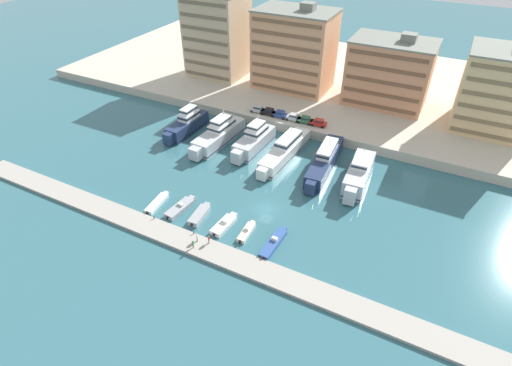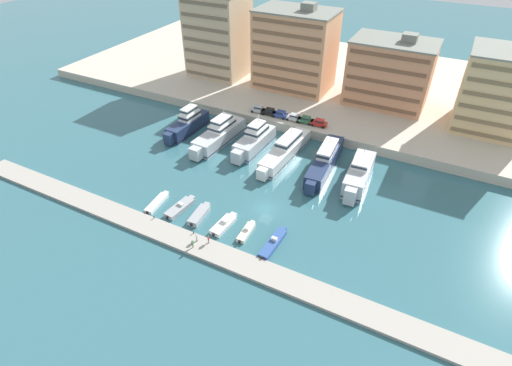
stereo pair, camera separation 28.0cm
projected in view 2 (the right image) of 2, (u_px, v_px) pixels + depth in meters
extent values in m
plane|color=#336670|center=(266.00, 209.00, 76.93)|extent=(400.00, 400.00, 0.00)
cube|color=beige|center=(358.00, 86.00, 121.87)|extent=(180.00, 70.00, 2.35)
cube|color=#A8A399|center=(228.00, 258.00, 66.50)|extent=(120.00, 4.55, 0.53)
cube|color=navy|center=(188.00, 126.00, 100.33)|extent=(4.24, 13.38, 3.35)
cube|color=navy|center=(169.00, 138.00, 95.09)|extent=(2.11, 1.93, 2.85)
cube|color=black|center=(189.00, 130.00, 100.98)|extent=(4.28, 13.51, 0.24)
cube|color=white|center=(190.00, 115.00, 99.53)|extent=(3.11, 5.67, 1.65)
cube|color=#233342|center=(190.00, 115.00, 99.43)|extent=(3.15, 5.73, 0.59)
cube|color=white|center=(189.00, 110.00, 98.65)|extent=(2.43, 4.42, 1.32)
cube|color=#233342|center=(189.00, 109.00, 98.57)|extent=(2.46, 4.47, 0.48)
cylinder|color=silver|center=(190.00, 103.00, 98.30)|extent=(0.16, 0.16, 1.80)
cube|color=navy|center=(205.00, 117.00, 105.71)|extent=(3.18, 1.03, 0.20)
cube|color=silver|center=(220.00, 136.00, 96.32)|extent=(5.58, 16.64, 3.32)
cube|color=silver|center=(196.00, 153.00, 89.90)|extent=(2.67, 2.45, 2.82)
cube|color=#192347|center=(220.00, 140.00, 96.96)|extent=(5.64, 16.80, 0.24)
cube|color=white|center=(222.00, 125.00, 95.75)|extent=(4.00, 7.09, 1.42)
cube|color=#233342|center=(222.00, 124.00, 95.66)|extent=(4.05, 7.16, 0.51)
cube|color=white|center=(222.00, 120.00, 94.95)|extent=(3.12, 5.53, 1.27)
cube|color=#233342|center=(222.00, 119.00, 94.87)|extent=(3.16, 5.58, 0.46)
cylinder|color=silver|center=(224.00, 112.00, 94.74)|extent=(0.16, 0.16, 1.80)
cube|color=silver|center=(239.00, 124.00, 102.72)|extent=(3.97, 1.13, 0.20)
cube|color=silver|center=(255.00, 142.00, 93.87)|extent=(5.04, 13.24, 3.44)
cube|color=silver|center=(238.00, 157.00, 88.59)|extent=(2.54, 2.33, 2.93)
cube|color=#334C7F|center=(255.00, 146.00, 94.54)|extent=(5.09, 13.37, 0.24)
cube|color=white|center=(257.00, 131.00, 93.04)|extent=(3.72, 5.63, 1.60)
cube|color=#233342|center=(257.00, 130.00, 92.95)|extent=(3.76, 5.69, 0.58)
cube|color=white|center=(257.00, 125.00, 92.21)|extent=(2.90, 4.39, 1.20)
cube|color=#233342|center=(257.00, 125.00, 92.14)|extent=(2.93, 4.44, 0.43)
cylinder|color=silver|center=(259.00, 118.00, 91.88)|extent=(0.16, 0.16, 1.80)
cube|color=silver|center=(269.00, 132.00, 99.18)|extent=(3.82, 1.07, 0.20)
cube|color=white|center=(285.00, 151.00, 91.02)|extent=(4.99, 19.21, 2.94)
cube|color=white|center=(263.00, 174.00, 83.84)|extent=(2.23, 2.05, 2.50)
cube|color=black|center=(285.00, 155.00, 91.59)|extent=(5.04, 19.40, 0.24)
cube|color=white|center=(289.00, 140.00, 90.60)|extent=(3.48, 8.15, 1.76)
cube|color=#233342|center=(289.00, 139.00, 90.50)|extent=(3.52, 8.23, 0.63)
cylinder|color=silver|center=(292.00, 131.00, 90.37)|extent=(0.16, 0.16, 1.80)
cube|color=white|center=(304.00, 135.00, 98.28)|extent=(3.32, 1.10, 0.20)
cube|color=navy|center=(325.00, 162.00, 87.34)|extent=(4.80, 19.22, 3.19)
cube|color=navy|center=(311.00, 188.00, 79.70)|extent=(2.11, 1.94, 2.72)
cube|color=#192347|center=(324.00, 166.00, 87.96)|extent=(4.85, 19.41, 0.24)
cube|color=white|center=(328.00, 149.00, 86.92)|extent=(3.32, 8.15, 1.70)
cube|color=#233342|center=(328.00, 148.00, 86.82)|extent=(3.36, 8.23, 0.61)
cylinder|color=silver|center=(330.00, 140.00, 86.76)|extent=(0.16, 0.16, 1.80)
cube|color=navy|center=(336.00, 143.00, 95.08)|extent=(3.14, 1.09, 0.20)
cube|color=silver|center=(359.00, 174.00, 82.86)|extent=(4.92, 14.23, 3.92)
cube|color=silver|center=(350.00, 196.00, 76.99)|extent=(2.37, 2.18, 3.33)
cube|color=#192347|center=(358.00, 179.00, 83.62)|extent=(4.97, 14.37, 0.24)
cube|color=white|center=(362.00, 161.00, 82.04)|extent=(3.54, 6.06, 1.42)
cube|color=#233342|center=(362.00, 161.00, 81.95)|extent=(3.59, 6.12, 0.51)
cylinder|color=silver|center=(364.00, 152.00, 81.72)|extent=(0.16, 0.16, 1.80)
cube|color=silver|center=(366.00, 160.00, 88.86)|extent=(3.54, 1.10, 0.20)
cube|color=white|center=(157.00, 203.00, 77.84)|extent=(2.20, 6.19, 0.77)
cube|color=white|center=(166.00, 193.00, 80.34)|extent=(0.96, 0.82, 0.65)
cube|color=black|center=(147.00, 213.00, 75.36)|extent=(0.39, 0.31, 0.60)
cube|color=#9EA3A8|center=(179.00, 208.00, 76.47)|extent=(2.84, 6.54, 0.95)
cube|color=#9EA3A8|center=(192.00, 198.00, 78.88)|extent=(1.29, 1.10, 0.81)
cube|color=silver|center=(181.00, 204.00, 76.37)|extent=(1.25, 0.72, 0.43)
cube|color=#283847|center=(182.00, 203.00, 76.52)|extent=(1.09, 0.20, 0.26)
cube|color=black|center=(167.00, 217.00, 74.13)|extent=(0.39, 0.32, 0.60)
cube|color=#9EA3A8|center=(199.00, 215.00, 74.74)|extent=(2.50, 5.70, 1.05)
cube|color=#9EA3A8|center=(207.00, 205.00, 77.10)|extent=(1.17, 0.99, 0.90)
cube|color=black|center=(191.00, 225.00, 72.46)|extent=(0.38, 0.31, 0.60)
cube|color=white|center=(223.00, 225.00, 72.66)|extent=(2.60, 5.73, 0.87)
cube|color=white|center=(233.00, 215.00, 74.85)|extent=(1.26, 1.07, 0.74)
cube|color=silver|center=(224.00, 221.00, 72.53)|extent=(1.24, 0.69, 0.51)
cube|color=#283847|center=(225.00, 220.00, 72.68)|extent=(1.09, 0.16, 0.31)
cube|color=black|center=(213.00, 234.00, 70.54)|extent=(0.38, 0.31, 0.60)
cube|color=beige|center=(246.00, 232.00, 71.24)|extent=(1.77, 5.05, 0.76)
cube|color=beige|center=(252.00, 223.00, 73.28)|extent=(0.86, 0.72, 0.64)
cube|color=silver|center=(247.00, 229.00, 71.14)|extent=(0.86, 0.64, 0.49)
cube|color=#283847|center=(247.00, 227.00, 71.30)|extent=(0.75, 0.12, 0.30)
cube|color=black|center=(239.00, 242.00, 69.20)|extent=(0.37, 0.30, 0.60)
cube|color=#33569E|center=(273.00, 244.00, 68.86)|extent=(2.07, 7.57, 0.91)
cube|color=#33569E|center=(283.00, 229.00, 71.74)|extent=(1.02, 0.85, 0.77)
cube|color=silver|center=(274.00, 239.00, 68.81)|extent=(1.02, 0.63, 0.55)
cube|color=#283847|center=(275.00, 237.00, 68.96)|extent=(0.91, 0.11, 0.33)
cube|color=black|center=(262.00, 258.00, 66.02)|extent=(0.37, 0.29, 0.60)
cube|color=#B7BCC1|center=(258.00, 110.00, 104.43)|extent=(4.17, 1.88, 0.80)
cube|color=#B7BCC1|center=(259.00, 107.00, 103.93)|extent=(2.17, 1.65, 0.68)
cube|color=#1E2833|center=(259.00, 107.00, 103.93)|extent=(2.12, 1.66, 0.37)
cylinder|color=black|center=(252.00, 111.00, 104.50)|extent=(0.65, 0.25, 0.64)
cylinder|color=black|center=(255.00, 109.00, 105.74)|extent=(0.65, 0.25, 0.64)
cylinder|color=black|center=(261.00, 113.00, 103.59)|extent=(0.65, 0.25, 0.64)
cylinder|color=black|center=(264.00, 111.00, 104.83)|extent=(0.65, 0.25, 0.64)
cube|color=black|center=(269.00, 112.00, 103.24)|extent=(4.15, 1.83, 0.80)
cube|color=black|center=(270.00, 110.00, 102.74)|extent=(2.15, 1.63, 0.68)
cube|color=#1E2833|center=(270.00, 110.00, 102.74)|extent=(2.11, 1.64, 0.37)
cylinder|color=black|center=(263.00, 114.00, 103.32)|extent=(0.65, 0.24, 0.64)
cylinder|color=black|center=(266.00, 111.00, 104.56)|extent=(0.65, 0.24, 0.64)
cylinder|color=black|center=(273.00, 116.00, 102.39)|extent=(0.65, 0.24, 0.64)
cylinder|color=black|center=(275.00, 113.00, 103.62)|extent=(0.65, 0.24, 0.64)
cube|color=#28428E|center=(280.00, 115.00, 102.13)|extent=(4.11, 1.72, 0.80)
cube|color=#28428E|center=(281.00, 112.00, 101.63)|extent=(2.11, 1.57, 0.68)
cube|color=#1E2833|center=(281.00, 112.00, 101.63)|extent=(2.06, 1.58, 0.37)
cylinder|color=black|center=(274.00, 116.00, 102.27)|extent=(0.64, 0.22, 0.64)
cylinder|color=black|center=(277.00, 114.00, 103.47)|extent=(0.64, 0.22, 0.64)
cylinder|color=black|center=(283.00, 119.00, 101.26)|extent=(0.64, 0.22, 0.64)
cylinder|color=black|center=(286.00, 116.00, 102.47)|extent=(0.64, 0.22, 0.64)
cube|color=#B7BCC1|center=(294.00, 118.00, 100.73)|extent=(4.11, 1.73, 0.80)
cube|color=#B7BCC1|center=(294.00, 115.00, 100.23)|extent=(2.11, 1.58, 0.68)
cube|color=#1E2833|center=(294.00, 115.00, 100.23)|extent=(2.07, 1.59, 0.37)
cylinder|color=black|center=(287.00, 120.00, 100.87)|extent=(0.64, 0.23, 0.64)
cylinder|color=black|center=(290.00, 117.00, 102.08)|extent=(0.64, 0.23, 0.64)
cylinder|color=black|center=(297.00, 122.00, 99.86)|extent=(0.64, 0.23, 0.64)
cylinder|color=black|center=(300.00, 119.00, 101.07)|extent=(0.64, 0.23, 0.64)
cube|color=#2D6642|center=(305.00, 120.00, 99.64)|extent=(4.19, 1.93, 0.80)
cube|color=#2D6642|center=(306.00, 118.00, 99.15)|extent=(2.19, 1.68, 0.68)
cube|color=#1E2833|center=(306.00, 118.00, 99.15)|extent=(2.14, 1.69, 0.37)
cylinder|color=black|center=(299.00, 122.00, 99.70)|extent=(0.65, 0.26, 0.64)
cylinder|color=black|center=(301.00, 119.00, 100.94)|extent=(0.65, 0.26, 0.64)
cylinder|color=black|center=(309.00, 124.00, 98.81)|extent=(0.65, 0.26, 0.64)
cylinder|color=black|center=(311.00, 121.00, 100.06)|extent=(0.65, 0.26, 0.64)
cube|color=red|center=(319.00, 123.00, 98.45)|extent=(4.18, 1.91, 0.80)
cube|color=red|center=(320.00, 121.00, 97.96)|extent=(2.18, 1.67, 0.68)
cube|color=#1E2833|center=(320.00, 121.00, 97.96)|extent=(2.14, 1.68, 0.37)
cylinder|color=black|center=(312.00, 125.00, 98.52)|extent=(0.65, 0.25, 0.64)
cylinder|color=black|center=(314.00, 122.00, 99.76)|extent=(0.65, 0.25, 0.64)
cylinder|color=black|center=(323.00, 127.00, 97.62)|extent=(0.65, 0.25, 0.64)
cylinder|color=black|center=(325.00, 124.00, 98.87)|extent=(0.65, 0.25, 0.64)
cube|color=#C6AD89|center=(218.00, 35.00, 119.72)|extent=(16.52, 13.75, 23.73)
cube|color=#6D5F4B|center=(208.00, 75.00, 120.82)|extent=(15.19, 0.24, 0.90)
cube|color=#6D5F4B|center=(207.00, 65.00, 118.80)|extent=(15.19, 0.24, 0.90)
cube|color=#6D5F4B|center=(206.00, 53.00, 116.78)|extent=(15.19, 0.24, 0.90)
cube|color=#6D5F4B|center=(205.00, 41.00, 114.75)|extent=(15.19, 0.24, 0.90)
cube|color=#6D5F4B|center=(205.00, 29.00, 112.73)|extent=(15.19, 0.24, 0.90)
cube|color=#6D5F4B|center=(204.00, 17.00, 110.70)|extent=(15.19, 0.24, 0.90)
cube|color=#6D5F4B|center=(203.00, 4.00, 108.68)|extent=(15.19, 0.24, 0.90)
cube|color=tan|center=(295.00, 51.00, 112.24)|extent=(21.18, 13.71, 21.17)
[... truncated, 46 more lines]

